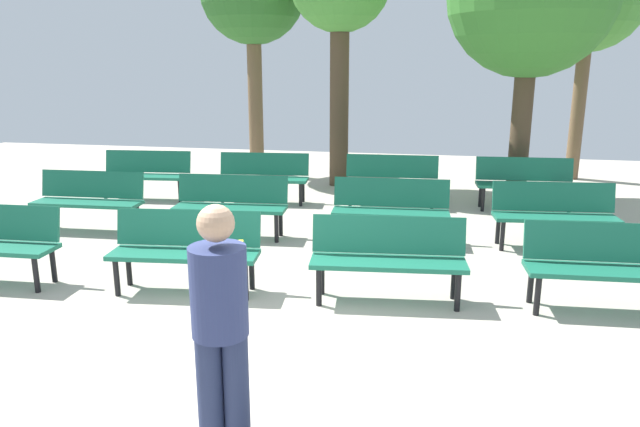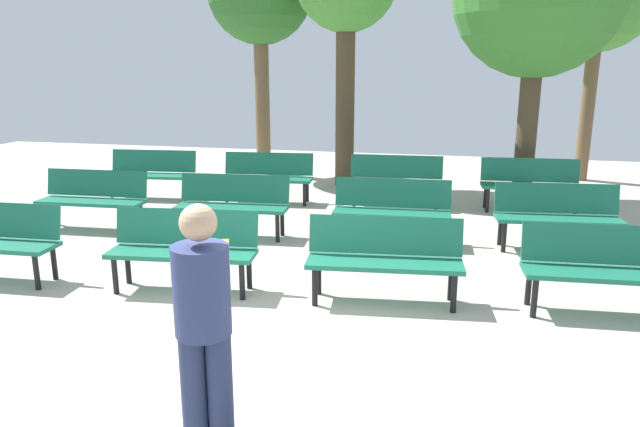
{
  "view_description": "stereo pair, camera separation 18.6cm",
  "coord_description": "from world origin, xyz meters",
  "views": [
    {
      "loc": [
        1.44,
        -4.19,
        2.42
      ],
      "look_at": [
        0.0,
        2.98,
        0.55
      ],
      "focal_mm": 32.95,
      "sensor_mm": 36.0,
      "label": 1
    },
    {
      "loc": [
        1.62,
        -4.16,
        2.42
      ],
      "look_at": [
        0.0,
        2.98,
        0.55
      ],
      "focal_mm": 32.95,
      "sensor_mm": 36.0,
      "label": 2
    }
  ],
  "objects": [
    {
      "name": "bench_r0_c2",
      "position": [
        0.99,
        1.63,
        0.5
      ],
      "size": [
        1.64,
        0.64,
        0.87
      ],
      "rotation": [
        0.0,
        0.0,
        0.1
      ],
      "color": "#19664C",
      "rests_on": "ground_plane"
    },
    {
      "name": "bench_r2_c0",
      "position": [
        -3.76,
        5.54,
        0.5
      ],
      "size": [
        1.64,
        0.63,
        0.87
      ],
      "rotation": [
        0.0,
        0.0,
        0.09
      ],
      "color": "#19664C",
      "rests_on": "ground_plane"
    },
    {
      "name": "visitor_with_backpack",
      "position": [
        0.21,
        -1.12,
        0.94
      ],
      "size": [
        0.45,
        0.59,
        1.65
      ],
      "rotation": [
        0.0,
        0.0,
        3.44
      ],
      "color": "navy",
      "rests_on": "ground_plane"
    },
    {
      "name": "bench_r1_c1",
      "position": [
        -1.41,
        3.55,
        0.5
      ],
      "size": [
        1.63,
        0.6,
        0.87
      ],
      "rotation": [
        0.0,
        0.0,
        0.08
      ],
      "color": "#19664C",
      "rests_on": "ground_plane"
    },
    {
      "name": "bench_r0_c3",
      "position": [
        3.17,
        1.8,
        0.5
      ],
      "size": [
        1.63,
        0.58,
        0.87
      ],
      "rotation": [
        0.0,
        0.0,
        0.06
      ],
      "color": "#19664C",
      "rests_on": "ground_plane"
    },
    {
      "name": "bench_r2_c2",
      "position": [
        0.68,
        5.9,
        0.5
      ],
      "size": [
        1.62,
        0.56,
        0.87
      ],
      "rotation": [
        0.0,
        0.0,
        0.05
      ],
      "color": "#19664C",
      "rests_on": "ground_plane"
    },
    {
      "name": "bench_r1_c3",
      "position": [
        3.02,
        3.9,
        0.5
      ],
      "size": [
        1.64,
        0.62,
        0.87
      ],
      "rotation": [
        0.0,
        0.0,
        0.09
      ],
      "color": "#19664C",
      "rests_on": "ground_plane"
    },
    {
      "name": "bench_r2_c3",
      "position": [
        2.92,
        6.06,
        0.5
      ],
      "size": [
        1.63,
        0.59,
        0.87
      ],
      "rotation": [
        0.0,
        0.0,
        0.07
      ],
      "color": "#19664C",
      "rests_on": "ground_plane"
    },
    {
      "name": "bench_r2_c1",
      "position": [
        -1.58,
        5.7,
        0.5
      ],
      "size": [
        1.64,
        0.63,
        0.87
      ],
      "rotation": [
        0.0,
        0.0,
        0.09
      ],
      "color": "#19664C",
      "rests_on": "ground_plane"
    },
    {
      "name": "bench_r1_c0",
      "position": [
        -3.58,
        3.44,
        0.5
      ],
      "size": [
        1.62,
        0.56,
        0.87
      ],
      "rotation": [
        0.0,
        0.0,
        0.05
      ],
      "color": "#19664C",
      "rests_on": "ground_plane"
    },
    {
      "name": "bench_r0_c1",
      "position": [
        -1.18,
        1.47,
        0.5
      ],
      "size": [
        1.64,
        0.65,
        0.87
      ],
      "rotation": [
        0.0,
        0.0,
        0.11
      ],
      "color": "#19664C",
      "rests_on": "ground_plane"
    },
    {
      "name": "bench_r1_c2",
      "position": [
        0.85,
        3.73,
        0.5
      ],
      "size": [
        1.62,
        0.57,
        0.87
      ],
      "rotation": [
        0.0,
        0.0,
        0.06
      ],
      "color": "#19664C",
      "rests_on": "ground_plane"
    },
    {
      "name": "ground_plane",
      "position": [
        0.0,
        0.0,
        0.0
      ],
      "size": [
        24.0,
        24.0,
        0.0
      ],
      "primitive_type": "plane",
      "color": "#B2A899"
    }
  ]
}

